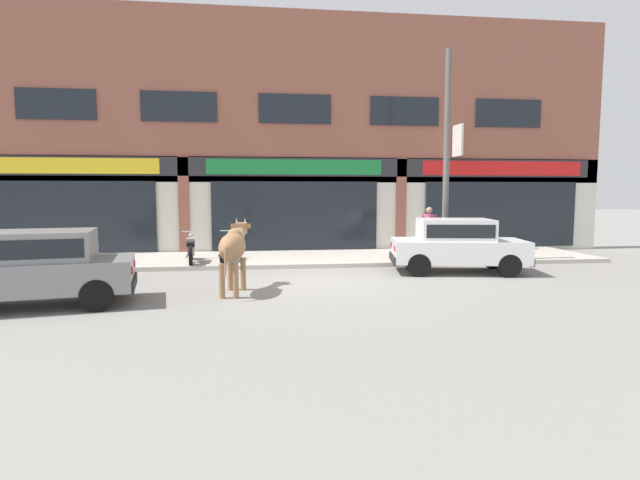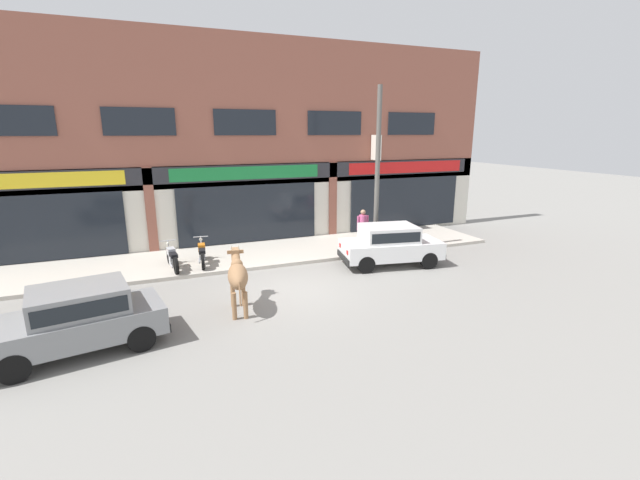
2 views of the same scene
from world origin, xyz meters
The scene contains 10 objects.
ground_plane centered at (0.00, 0.00, 0.00)m, with size 90.00×90.00×0.00m, color gray.
sidewalk centered at (0.00, 3.98, 0.06)m, with size 19.00×3.56×0.13m, color #B7AFA3.
shop_building centered at (0.00, 6.01, 3.98)m, with size 23.00×1.40×8.41m.
cow centered at (-1.87, -1.01, 1.01)m, with size 0.74×2.14×1.61m.
car_0 centered at (4.01, 1.02, 0.81)m, with size 3.79×2.18×1.46m.
car_1 centered at (-5.52, -1.86, 0.81)m, with size 3.79×2.20×1.46m.
motorcycle_0 centered at (-3.30, 3.09, 0.51)m, with size 0.52×1.81×0.88m.
motorcycle_1 centered at (-2.29, 3.24, 0.51)m, with size 0.52×1.81×0.88m.
pedestrian centered at (3.89, 2.91, 1.11)m, with size 0.50×0.32×1.60m.
utility_pole centered at (4.24, 2.50, 3.23)m, with size 0.18×0.18×6.21m, color #595651.
Camera 1 is at (-1.35, -11.84, 2.20)m, focal length 28.00 mm.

